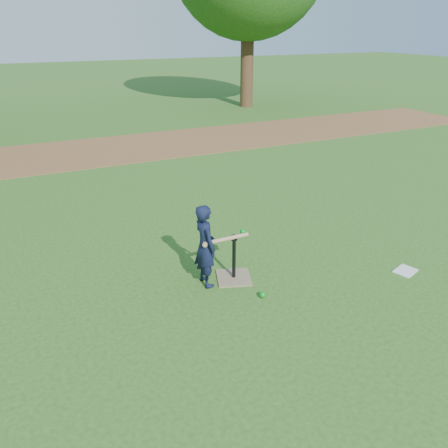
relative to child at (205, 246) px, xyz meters
name	(u,v)px	position (x,y,z in m)	size (l,w,h in m)	color
ground	(230,297)	(0.14, -0.42, -0.54)	(80.00, 80.00, 0.00)	#285116
dirt_strip	(106,150)	(0.14, 7.08, -0.53)	(24.00, 3.00, 0.01)	brown
child	(205,246)	(0.00, 0.00, 0.00)	(0.39, 0.26, 1.07)	black
wiffle_ball_ground	(263,295)	(0.49, -0.58, -0.50)	(0.08, 0.08, 0.08)	#0B801B
clipboard	(405,271)	(2.53, -0.86, -0.53)	(0.30, 0.23, 0.01)	silver
batting_tee	(234,271)	(0.37, -0.04, -0.43)	(0.54, 0.54, 0.61)	#7D694F
swing_action	(228,238)	(0.28, -0.05, 0.07)	(0.65, 0.20, 0.08)	tan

